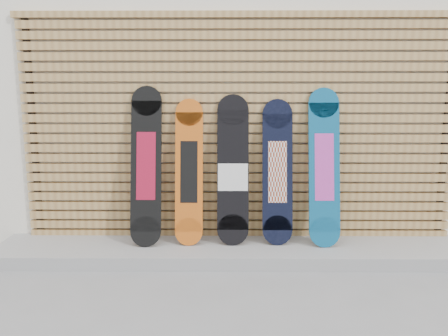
# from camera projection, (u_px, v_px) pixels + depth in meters

# --- Properties ---
(ground) EXTENTS (80.00, 80.00, 0.00)m
(ground) POSITION_uv_depth(u_px,v_px,m) (260.00, 289.00, 3.49)
(ground) COLOR gray
(ground) RESTS_ON ground
(building) EXTENTS (12.00, 5.00, 3.60)m
(building) POSITION_uv_depth(u_px,v_px,m) (278.00, 75.00, 6.62)
(building) COLOR silver
(building) RESTS_ON ground
(concrete_step) EXTENTS (4.60, 0.70, 0.12)m
(concrete_step) POSITION_uv_depth(u_px,v_px,m) (239.00, 251.00, 4.15)
(concrete_step) COLOR gray
(concrete_step) RESTS_ON ground
(slat_wall) EXTENTS (4.26, 0.08, 2.29)m
(slat_wall) POSITION_uv_depth(u_px,v_px,m) (239.00, 128.00, 4.24)
(slat_wall) COLOR #A37A44
(slat_wall) RESTS_ON ground
(snowboard_0) EXTENTS (0.29, 0.34, 1.49)m
(snowboard_0) POSITION_uv_depth(u_px,v_px,m) (146.00, 166.00, 4.11)
(snowboard_0) COLOR black
(snowboard_0) RESTS_ON concrete_step
(snowboard_1) EXTENTS (0.26, 0.30, 1.37)m
(snowboard_1) POSITION_uv_depth(u_px,v_px,m) (189.00, 172.00, 4.14)
(snowboard_1) COLOR #C35714
(snowboard_1) RESTS_ON concrete_step
(snowboard_2) EXTENTS (0.30, 0.29, 1.41)m
(snowboard_2) POSITION_uv_depth(u_px,v_px,m) (233.00, 171.00, 4.14)
(snowboard_2) COLOR black
(snowboard_2) RESTS_ON concrete_step
(snowboard_3) EXTENTS (0.29, 0.28, 1.37)m
(snowboard_3) POSITION_uv_depth(u_px,v_px,m) (277.00, 172.00, 4.14)
(snowboard_3) COLOR black
(snowboard_3) RESTS_ON concrete_step
(snowboard_4) EXTENTS (0.29, 0.34, 1.48)m
(snowboard_4) POSITION_uv_depth(u_px,v_px,m) (324.00, 167.00, 4.10)
(snowboard_4) COLOR #0C517B
(snowboard_4) RESTS_ON concrete_step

